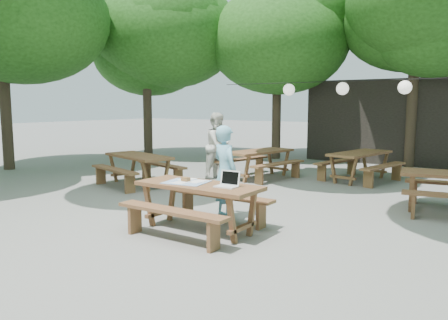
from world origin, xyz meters
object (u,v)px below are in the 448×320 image
at_px(picnic_table_nw, 139,170).
at_px(second_person, 218,146).
at_px(woman, 225,172).
at_px(main_picnic_table, 199,207).

height_order(picnic_table_nw, second_person, second_person).
bearing_deg(second_person, woman, -143.52).
distance_m(main_picnic_table, second_person, 4.89).
height_order(main_picnic_table, woman, woman).
height_order(woman, second_person, second_person).
bearing_deg(second_person, main_picnic_table, -148.85).
distance_m(main_picnic_table, woman, 1.00).
relative_size(main_picnic_table, picnic_table_nw, 0.89).
distance_m(woman, second_person, 4.06).
xyz_separation_m(woman, second_person, (-2.43, 3.25, 0.07)).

